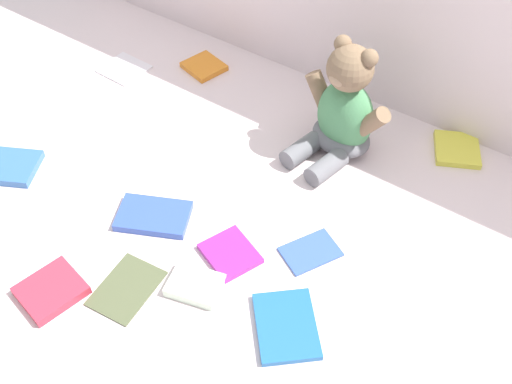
{
  "coord_description": "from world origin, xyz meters",
  "views": [
    {
      "loc": [
        0.43,
        -0.72,
        0.91
      ],
      "look_at": [
        0.01,
        -0.1,
        0.1
      ],
      "focal_mm": 43.11,
      "sensor_mm": 36.0,
      "label": 1
    }
  ],
  "objects_px": {
    "book_case_8": "(11,167)",
    "book_case_9": "(204,66)",
    "book_case_2": "(230,254)",
    "book_case_5": "(196,286)",
    "teddy_bear": "(343,113)",
    "book_case_6": "(457,149)",
    "book_case_1": "(51,290)",
    "book_case_3": "(286,326)",
    "book_case_0": "(311,251)",
    "book_case_10": "(124,68)",
    "book_case_7": "(126,288)",
    "book_case_4": "(154,216)"
  },
  "relations": [
    {
      "from": "book_case_1",
      "to": "book_case_6",
      "type": "height_order",
      "value": "book_case_1"
    },
    {
      "from": "book_case_1",
      "to": "book_case_5",
      "type": "relative_size",
      "value": 1.13
    },
    {
      "from": "book_case_2",
      "to": "book_case_5",
      "type": "distance_m",
      "value": 0.09
    },
    {
      "from": "book_case_2",
      "to": "teddy_bear",
      "type": "bearing_deg",
      "value": 18.32
    },
    {
      "from": "book_case_2",
      "to": "book_case_8",
      "type": "xyz_separation_m",
      "value": [
        -0.51,
        -0.08,
        0.0
      ]
    },
    {
      "from": "book_case_0",
      "to": "book_case_9",
      "type": "height_order",
      "value": "book_case_9"
    },
    {
      "from": "book_case_0",
      "to": "book_case_2",
      "type": "relative_size",
      "value": 1.06
    },
    {
      "from": "book_case_6",
      "to": "book_case_10",
      "type": "height_order",
      "value": "book_case_6"
    },
    {
      "from": "book_case_0",
      "to": "book_case_10",
      "type": "xyz_separation_m",
      "value": [
        -0.67,
        0.22,
        -0.0
      ]
    },
    {
      "from": "book_case_5",
      "to": "book_case_9",
      "type": "xyz_separation_m",
      "value": [
        -0.39,
        0.52,
        -0.0
      ]
    },
    {
      "from": "book_case_2",
      "to": "book_case_5",
      "type": "relative_size",
      "value": 1.06
    },
    {
      "from": "book_case_4",
      "to": "book_case_6",
      "type": "relative_size",
      "value": 1.35
    },
    {
      "from": "book_case_5",
      "to": "book_case_8",
      "type": "height_order",
      "value": "book_case_5"
    },
    {
      "from": "book_case_0",
      "to": "book_case_1",
      "type": "distance_m",
      "value": 0.47
    },
    {
      "from": "book_case_0",
      "to": "book_case_9",
      "type": "bearing_deg",
      "value": -5.48
    },
    {
      "from": "book_case_0",
      "to": "book_case_8",
      "type": "bearing_deg",
      "value": 43.06
    },
    {
      "from": "book_case_1",
      "to": "book_case_6",
      "type": "distance_m",
      "value": 0.87
    },
    {
      "from": "teddy_bear",
      "to": "book_case_10",
      "type": "bearing_deg",
      "value": -163.11
    },
    {
      "from": "book_case_3",
      "to": "book_case_7",
      "type": "relative_size",
      "value": 1.05
    },
    {
      "from": "book_case_8",
      "to": "book_case_9",
      "type": "relative_size",
      "value": 1.21
    },
    {
      "from": "teddy_bear",
      "to": "book_case_8",
      "type": "xyz_separation_m",
      "value": [
        -0.53,
        -0.45,
        -0.09
      ]
    },
    {
      "from": "book_case_0",
      "to": "book_case_10",
      "type": "bearing_deg",
      "value": 9.68
    },
    {
      "from": "teddy_bear",
      "to": "book_case_10",
      "type": "height_order",
      "value": "teddy_bear"
    },
    {
      "from": "book_case_7",
      "to": "book_case_6",
      "type": "bearing_deg",
      "value": 56.7
    },
    {
      "from": "book_case_3",
      "to": "book_case_10",
      "type": "bearing_deg",
      "value": -69.41
    },
    {
      "from": "book_case_0",
      "to": "book_case_3",
      "type": "distance_m",
      "value": 0.17
    },
    {
      "from": "book_case_2",
      "to": "book_case_9",
      "type": "distance_m",
      "value": 0.58
    },
    {
      "from": "book_case_2",
      "to": "book_case_7",
      "type": "height_order",
      "value": "book_case_2"
    },
    {
      "from": "book_case_2",
      "to": "book_case_7",
      "type": "relative_size",
      "value": 0.78
    },
    {
      "from": "book_case_5",
      "to": "book_case_9",
      "type": "height_order",
      "value": "book_case_5"
    },
    {
      "from": "book_case_1",
      "to": "book_case_10",
      "type": "height_order",
      "value": "book_case_1"
    },
    {
      "from": "book_case_1",
      "to": "book_case_5",
      "type": "xyz_separation_m",
      "value": [
        0.2,
        0.15,
        0.0
      ]
    },
    {
      "from": "book_case_4",
      "to": "book_case_9",
      "type": "height_order",
      "value": "book_case_4"
    },
    {
      "from": "book_case_1",
      "to": "book_case_8",
      "type": "distance_m",
      "value": 0.34
    },
    {
      "from": "book_case_9",
      "to": "book_case_10",
      "type": "distance_m",
      "value": 0.2
    },
    {
      "from": "book_case_3",
      "to": "book_case_5",
      "type": "bearing_deg",
      "value": -33.42
    },
    {
      "from": "book_case_6",
      "to": "book_case_0",
      "type": "bearing_deg",
      "value": -132.24
    },
    {
      "from": "teddy_bear",
      "to": "book_case_6",
      "type": "height_order",
      "value": "teddy_bear"
    },
    {
      "from": "book_case_2",
      "to": "book_case_4",
      "type": "relative_size",
      "value": 0.71
    },
    {
      "from": "book_case_2",
      "to": "book_case_6",
      "type": "height_order",
      "value": "book_case_6"
    },
    {
      "from": "book_case_9",
      "to": "book_case_8",
      "type": "bearing_deg",
      "value": -178.05
    },
    {
      "from": "book_case_1",
      "to": "book_case_5",
      "type": "bearing_deg",
      "value": -131.33
    },
    {
      "from": "book_case_2",
      "to": "book_case_10",
      "type": "distance_m",
      "value": 0.64
    },
    {
      "from": "book_case_1",
      "to": "book_case_3",
      "type": "xyz_separation_m",
      "value": [
        0.37,
        0.18,
        -0.0
      ]
    },
    {
      "from": "book_case_1",
      "to": "book_case_9",
      "type": "relative_size",
      "value": 1.15
    },
    {
      "from": "book_case_0",
      "to": "book_case_2",
      "type": "xyz_separation_m",
      "value": [
        -0.12,
        -0.09,
        0.0
      ]
    },
    {
      "from": "book_case_10",
      "to": "book_case_8",
      "type": "bearing_deg",
      "value": 8.24
    },
    {
      "from": "book_case_4",
      "to": "book_case_6",
      "type": "height_order",
      "value": "book_case_4"
    },
    {
      "from": "book_case_8",
      "to": "book_case_9",
      "type": "height_order",
      "value": "book_case_8"
    },
    {
      "from": "book_case_7",
      "to": "book_case_0",
      "type": "bearing_deg",
      "value": 42.33
    }
  ]
}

